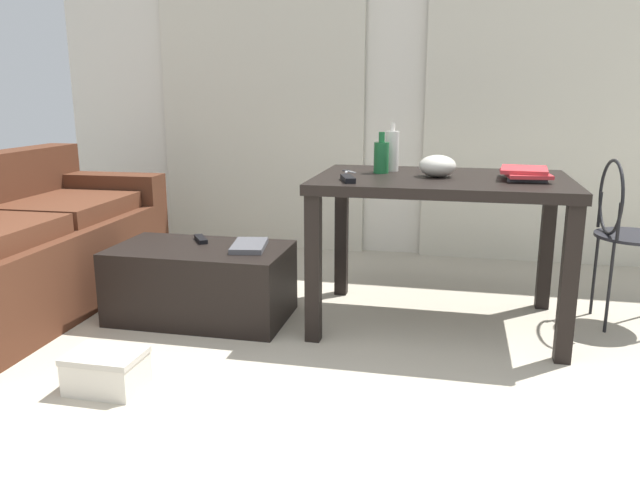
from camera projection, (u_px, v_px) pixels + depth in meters
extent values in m
plane|color=#B2A893|center=(344.00, 357.00, 2.79)|extent=(7.68, 7.68, 0.00)
cube|color=silver|center=(396.00, 71.00, 4.38)|extent=(5.13, 0.10, 2.62)
cube|color=beige|center=(261.00, 92.00, 4.54)|extent=(1.54, 0.03, 2.33)
cube|color=beige|center=(542.00, 92.00, 4.13)|extent=(1.54, 0.03, 2.33)
cube|color=#4C2819|center=(23.00, 269.00, 3.37)|extent=(0.87, 1.92, 0.45)
cube|color=#4C2819|center=(102.00, 188.00, 4.10)|extent=(0.83, 0.22, 0.19)
cube|color=#552D1C|center=(67.00, 207.00, 3.65)|extent=(0.60, 0.73, 0.10)
cube|color=black|center=(201.00, 282.00, 3.25)|extent=(0.91, 0.52, 0.38)
cube|color=black|center=(442.00, 182.00, 3.04)|extent=(1.23, 0.83, 0.05)
cube|color=black|center=(313.00, 269.00, 2.90)|extent=(0.07, 0.07, 0.71)
cube|color=black|center=(569.00, 285.00, 2.66)|extent=(0.07, 0.07, 0.71)
cube|color=black|center=(342.00, 235.00, 3.59)|extent=(0.07, 0.07, 0.71)
cube|color=black|center=(546.00, 245.00, 3.35)|extent=(0.07, 0.07, 0.71)
cylinder|color=black|center=(635.00, 236.00, 3.08)|extent=(0.38, 0.38, 0.02)
cylinder|color=black|center=(609.00, 288.00, 3.03)|extent=(0.02, 0.02, 0.46)
cylinder|color=black|center=(595.00, 273.00, 3.29)|extent=(0.02, 0.02, 0.46)
torus|color=black|center=(611.00, 197.00, 3.06)|extent=(0.04, 0.38, 0.38)
cylinder|color=black|center=(619.00, 222.00, 2.92)|extent=(0.02, 0.02, 0.19)
cylinder|color=black|center=(600.00, 210.00, 3.24)|extent=(0.02, 0.02, 0.19)
cylinder|color=#195B2D|center=(381.00, 158.00, 3.16)|extent=(0.08, 0.08, 0.16)
cylinder|color=#195B2D|center=(382.00, 137.00, 3.13)|extent=(0.03, 0.03, 0.05)
cylinder|color=beige|center=(392.00, 151.00, 3.24)|extent=(0.07, 0.07, 0.21)
cylinder|color=beige|center=(393.00, 127.00, 3.21)|extent=(0.03, 0.03, 0.04)
ellipsoid|color=beige|center=(437.00, 166.00, 3.02)|extent=(0.18, 0.18, 0.11)
cube|color=#4C4C51|center=(527.00, 178.00, 2.93)|extent=(0.20, 0.23, 0.02)
cube|color=red|center=(526.00, 174.00, 2.93)|extent=(0.22, 0.32, 0.02)
cube|color=red|center=(524.00, 170.00, 2.94)|extent=(0.23, 0.29, 0.02)
cube|color=black|center=(348.00, 179.00, 2.88)|extent=(0.10, 0.17, 0.02)
cube|color=#9EA0A5|center=(351.00, 172.00, 3.21)|extent=(0.06, 0.07, 0.00)
torus|color=#262628|center=(345.00, 170.00, 3.26)|extent=(0.03, 0.03, 0.00)
cube|color=#9EA0A5|center=(346.00, 172.00, 3.20)|extent=(0.02, 0.09, 0.00)
torus|color=#262628|center=(347.00, 170.00, 3.26)|extent=(0.03, 0.03, 0.00)
cube|color=black|center=(201.00, 239.00, 3.33)|extent=(0.13, 0.16, 0.02)
cube|color=#4C4C51|center=(249.00, 246.00, 3.17)|extent=(0.21, 0.31, 0.03)
cube|color=beige|center=(106.00, 374.00, 2.48)|extent=(0.28, 0.21, 0.13)
cube|color=beige|center=(105.00, 356.00, 2.46)|extent=(0.29, 0.22, 0.02)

